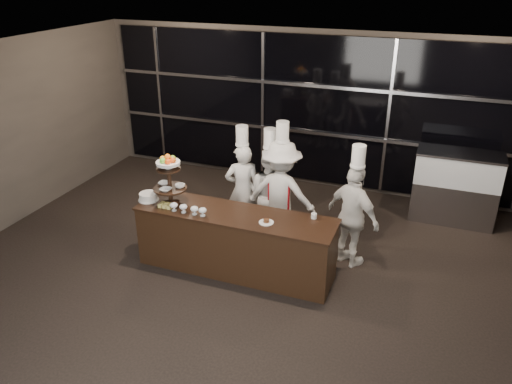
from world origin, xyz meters
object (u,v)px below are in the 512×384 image
at_px(display_case, 456,184).
at_px(display_stand, 169,176).
at_px(chef_a, 243,188).
at_px(chef_b, 269,192).
at_px(chef_c, 281,193).
at_px(chef_d, 353,215).
at_px(buffet_counter, 235,242).
at_px(layer_cake, 148,197).

bearing_deg(display_case, display_stand, -144.87).
bearing_deg(chef_a, chef_b, 9.20).
relative_size(chef_a, chef_b, 1.01).
bearing_deg(chef_a, display_stand, -123.29).
xyz_separation_m(chef_b, chef_c, (0.23, -0.12, 0.08)).
bearing_deg(display_case, chef_d, -124.82).
xyz_separation_m(chef_a, chef_d, (1.82, -0.29, -0.01)).
xyz_separation_m(display_case, chef_c, (-2.53, -1.73, 0.17)).
relative_size(display_case, chef_c, 0.69).
distance_m(buffet_counter, chef_b, 1.17).
bearing_deg(chef_c, chef_b, 152.18).
height_order(chef_a, chef_b, chef_a).
bearing_deg(chef_d, layer_cake, -164.16).
bearing_deg(layer_cake, buffet_counter, 2.13).
distance_m(buffet_counter, chef_c, 1.13).
height_order(display_stand, chef_d, chef_d).
xyz_separation_m(display_case, chef_a, (-3.19, -1.68, 0.12)).
bearing_deg(layer_cake, chef_a, 46.77).
bearing_deg(chef_c, display_case, 34.41).
height_order(display_stand, layer_cake, display_stand).
distance_m(display_stand, chef_c, 1.75).
xyz_separation_m(display_stand, chef_d, (2.51, 0.76, -0.54)).
relative_size(layer_cake, display_case, 0.22).
bearing_deg(chef_a, layer_cake, -133.23).
distance_m(layer_cake, chef_d, 2.97).
relative_size(display_case, chef_b, 0.75).
distance_m(buffet_counter, layer_cake, 1.44).
distance_m(layer_cake, chef_b, 1.88).
bearing_deg(layer_cake, chef_d, 15.84).
xyz_separation_m(display_stand, chef_c, (1.35, 1.00, -0.48)).
bearing_deg(display_stand, buffet_counter, 0.01).
relative_size(buffet_counter, chef_c, 1.43).
bearing_deg(layer_cake, chef_b, 38.70).
bearing_deg(display_case, chef_b, -149.79).
xyz_separation_m(buffet_counter, display_stand, (-1.00, -0.00, 0.87)).
relative_size(display_stand, chef_b, 0.41).
bearing_deg(display_stand, layer_cake, -171.78).
height_order(chef_c, chef_d, chef_c).
distance_m(buffet_counter, chef_d, 1.72).
distance_m(chef_b, chef_d, 1.44).
relative_size(chef_b, chef_c, 0.92).
distance_m(display_case, chef_d, 2.40).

